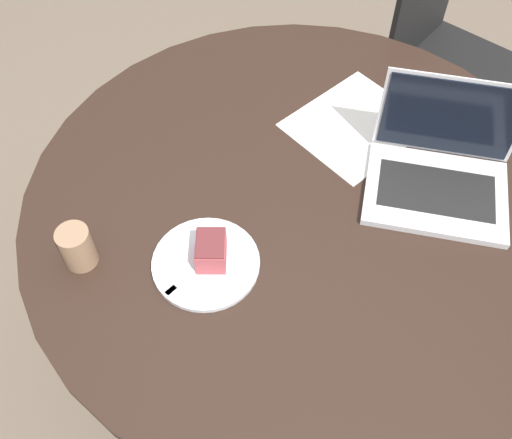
% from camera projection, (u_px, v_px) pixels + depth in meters
% --- Properties ---
extents(ground_plane, '(12.00, 12.00, 0.00)m').
position_uv_depth(ground_plane, '(289.00, 326.00, 2.00)').
color(ground_plane, '#6B5B4C').
extents(dining_table, '(1.34, 1.34, 0.70)m').
position_uv_depth(dining_table, '(300.00, 221.00, 1.51)').
color(dining_table, black).
rests_on(dining_table, ground_plane).
extents(chair, '(0.59, 0.59, 1.00)m').
position_uv_depth(chair, '(446.00, 55.00, 2.04)').
color(chair, black).
rests_on(chair, ground_plane).
extents(paper_document, '(0.42, 0.40, 0.00)m').
position_uv_depth(paper_document, '(356.00, 125.00, 1.58)').
color(paper_document, white).
rests_on(paper_document, dining_table).
extents(plate, '(0.24, 0.24, 0.01)m').
position_uv_depth(plate, '(206.00, 263.00, 1.32)').
color(plate, silver).
rests_on(plate, dining_table).
extents(cake_slice, '(0.08, 0.09, 0.06)m').
position_uv_depth(cake_slice, '(211.00, 250.00, 1.29)').
color(cake_slice, '#B74C51').
rests_on(cake_slice, plate).
extents(fork, '(0.15, 0.12, 0.00)m').
position_uv_depth(fork, '(189.00, 275.00, 1.29)').
color(fork, silver).
rests_on(fork, plate).
extents(coffee_glass, '(0.07, 0.07, 0.10)m').
position_uv_depth(coffee_glass, '(77.00, 247.00, 1.29)').
color(coffee_glass, '#997556').
rests_on(coffee_glass, dining_table).
extents(laptop, '(0.41, 0.37, 0.25)m').
position_uv_depth(laptop, '(440.00, 172.00, 1.42)').
color(laptop, silver).
rests_on(laptop, dining_table).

